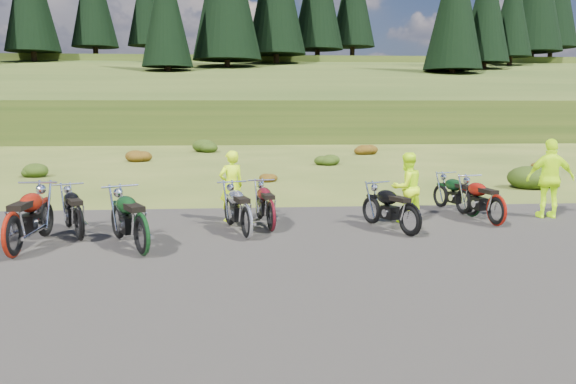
{
  "coord_description": "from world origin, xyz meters",
  "views": [
    {
      "loc": [
        -1.15,
        -10.36,
        2.67
      ],
      "look_at": [
        -0.3,
        0.55,
        0.97
      ],
      "focal_mm": 35.0,
      "sensor_mm": 36.0,
      "label": 1
    }
  ],
  "objects": [
    {
      "name": "ground",
      "position": [
        0.0,
        0.0,
        0.0
      ],
      "size": [
        300.0,
        300.0,
        0.0
      ],
      "primitive_type": "plane",
      "color": "#3A4A18",
      "rests_on": "ground"
    },
    {
      "name": "gravel_pad",
      "position": [
        0.0,
        -2.0,
        0.0
      ],
      "size": [
        20.0,
        12.0,
        0.04
      ],
      "primitive_type": "cube",
      "color": "black",
      "rests_on": "ground"
    },
    {
      "name": "hill_slope",
      "position": [
        0.0,
        50.0,
        0.0
      ],
      "size": [
        300.0,
        45.97,
        9.37
      ],
      "primitive_type": null,
      "rotation": [
        0.14,
        0.0,
        0.0
      ],
      "color": "#293C14",
      "rests_on": "ground"
    },
    {
      "name": "hill_plateau",
      "position": [
        0.0,
        110.0,
        0.0
      ],
      "size": [
        300.0,
        90.0,
        9.17
      ],
      "primitive_type": "cube",
      "color": "#293C14",
      "rests_on": "ground"
    },
    {
      "name": "conifer_20",
      "position": [
        -15.0,
        75.0,
        17.65
      ],
      "size": [
        5.72,
        5.72,
        15.0
      ],
      "color": "black",
      "rests_on": "ground"
    },
    {
      "name": "conifer_21",
      "position": [
        -9.0,
        50.0,
        12.56
      ],
      "size": [
        5.28,
        5.28,
        14.0
      ],
      "color": "black",
      "rests_on": "ground"
    },
    {
      "name": "conifer_26",
      "position": [
        21.0,
        49.0,
        13.37
      ],
      "size": [
        6.16,
        6.16,
        16.0
      ],
      "color": "black",
      "rests_on": "ground"
    },
    {
      "name": "conifer_27",
      "position": [
        27.0,
        55.0,
        14.06
      ],
      "size": [
        5.72,
        5.72,
        15.0
      ],
      "color": "black",
      "rests_on": "ground"
    },
    {
      "name": "conifer_28",
      "position": [
        33.0,
        61.0,
        14.76
      ],
      "size": [
        5.28,
        5.28,
        14.0
      ],
      "color": "black",
      "rests_on": "ground"
    },
    {
      "name": "shrub_1",
      "position": [
        -9.1,
        11.3,
        0.31
      ],
      "size": [
        1.03,
        1.03,
        0.61
      ],
      "primitive_type": "ellipsoid",
      "color": "#1E360D",
      "rests_on": "ground"
    },
    {
      "name": "shrub_2",
      "position": [
        -6.2,
        16.6,
        0.38
      ],
      "size": [
        1.3,
        1.3,
        0.77
      ],
      "primitive_type": "ellipsoid",
      "color": "#5A290B",
      "rests_on": "ground"
    },
    {
      "name": "shrub_3",
      "position": [
        -3.3,
        21.9,
        0.46
      ],
      "size": [
        1.56,
        1.56,
        0.92
      ],
      "primitive_type": "ellipsoid",
      "color": "#1E360D",
      "rests_on": "ground"
    },
    {
      "name": "shrub_4",
      "position": [
        -0.4,
        9.2,
        0.23
      ],
      "size": [
        0.77,
        0.77,
        0.45
      ],
      "primitive_type": "ellipsoid",
      "color": "#5A290B",
      "rests_on": "ground"
    },
    {
      "name": "shrub_5",
      "position": [
        2.5,
        14.5,
        0.31
      ],
      "size": [
        1.03,
        1.03,
        0.61
      ],
      "primitive_type": "ellipsoid",
      "color": "#1E360D",
      "rests_on": "ground"
    },
    {
      "name": "shrub_6",
      "position": [
        5.4,
        19.8,
        0.38
      ],
      "size": [
        1.3,
        1.3,
        0.77
      ],
      "primitive_type": "ellipsoid",
      "color": "#5A290B",
      "rests_on": "ground"
    },
    {
      "name": "shrub_7",
      "position": [
        8.3,
        7.1,
        0.46
      ],
      "size": [
        1.56,
        1.56,
        0.92
      ],
      "primitive_type": "ellipsoid",
      "color": "#1E360D",
      "rests_on": "ground"
    },
    {
      "name": "shrub_8",
      "position": [
        11.2,
        12.4,
        0.23
      ],
      "size": [
        0.77,
        0.77,
        0.45
      ],
      "primitive_type": "ellipsoid",
      "color": "#5A290B",
      "rests_on": "ground"
    },
    {
      "name": "motorcycle_0",
      "position": [
        -4.39,
        0.67,
        0.0
      ],
      "size": [
        1.45,
        2.06,
        1.03
      ],
      "primitive_type": null,
      "rotation": [
        0.0,
        0.0,
        2.02
      ],
      "color": "black",
      "rests_on": "ground"
    },
    {
      "name": "motorcycle_1",
      "position": [
        -5.19,
        -0.51,
        0.0
      ],
      "size": [
        0.81,
        2.3,
        1.2
      ],
      "primitive_type": null,
      "rotation": [
        0.0,
        0.0,
        1.55
      ],
      "color": "maroon",
      "rests_on": "ground"
    },
    {
      "name": "motorcycle_2",
      "position": [
        -2.97,
        -0.55,
        0.0
      ],
      "size": [
        1.67,
        2.26,
        1.14
      ],
      "primitive_type": null,
      "rotation": [
        0.0,
        0.0,
        2.06
      ],
      "color": "black",
      "rests_on": "ground"
    },
    {
      "name": "motorcycle_3",
      "position": [
        -1.12,
        0.55,
        0.0
      ],
      "size": [
        1.2,
        2.11,
        1.05
      ],
      "primitive_type": null,
      "rotation": [
        0.0,
        0.0,
        1.85
      ],
      "color": "#BCBCC1",
      "rests_on": "ground"
    },
    {
      "name": "motorcycle_4",
      "position": [
        -0.61,
        1.2,
        0.0
      ],
      "size": [
        0.94,
        1.98,
        1.0
      ],
      "primitive_type": null,
      "rotation": [
        0.0,
        0.0,
        1.74
      ],
      "color": "#480C13",
      "rests_on": "ground"
    },
    {
      "name": "motorcycle_5",
      "position": [
        2.18,
        0.54,
        0.0
      ],
      "size": [
        1.38,
        2.03,
        1.01
      ],
      "primitive_type": null,
      "rotation": [
        0.0,
        0.0,
        1.99
      ],
      "color": "black",
      "rests_on": "ground"
    },
    {
      "name": "motorcycle_6",
      "position": [
        4.37,
        1.36,
        0.0
      ],
      "size": [
        1.0,
        2.05,
        1.03
      ],
      "primitive_type": null,
      "rotation": [
        0.0,
        0.0,
        1.75
      ],
      "color": "maroon",
      "rests_on": "ground"
    },
    {
      "name": "motorcycle_7",
      "position": [
        4.23,
        2.4,
        0.0
      ],
      "size": [
        1.09,
        1.97,
        0.98
      ],
      "primitive_type": null,
      "rotation": [
        0.0,
        0.0,
        1.84
      ],
      "color": "black",
      "rests_on": "ground"
    },
    {
      "name": "person_middle",
      "position": [
        -1.46,
        2.37,
        0.81
      ],
      "size": [
        0.7,
        0.59,
        1.62
      ],
      "primitive_type": "imported",
      "rotation": [
        0.0,
        0.0,
        3.56
      ],
      "color": "#CCFF0D",
      "rests_on": "ground"
    },
    {
      "name": "person_right_a",
      "position": [
        2.5,
        1.93,
        0.79
      ],
      "size": [
        0.93,
        0.83,
        1.59
      ],
      "primitive_type": "imported",
      "rotation": [
        0.0,
        0.0,
        3.5
      ],
      "color": "#CCFF0D",
      "rests_on": "ground"
    },
    {
      "name": "person_right_b",
      "position": [
        6.0,
        2.16,
        0.93
      ],
      "size": [
        1.14,
        0.58,
        1.87
      ],
      "primitive_type": "imported",
      "rotation": [
        0.0,
        0.0,
        3.03
      ],
      "color": "#CCFF0D",
      "rests_on": "ground"
    }
  ]
}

